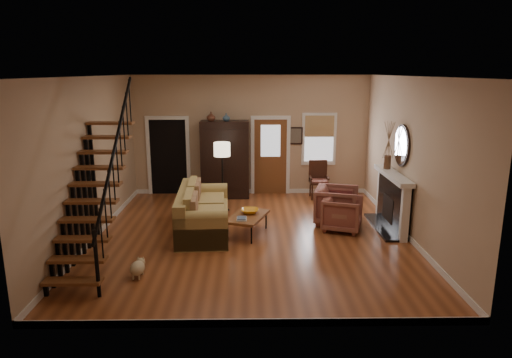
{
  "coord_description": "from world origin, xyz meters",
  "views": [
    {
      "loc": [
        -0.04,
        -9.08,
        3.41
      ],
      "look_at": [
        0.1,
        0.4,
        1.15
      ],
      "focal_mm": 32.0,
      "sensor_mm": 36.0,
      "label": 1
    }
  ],
  "objects_px": {
    "sofa": "(203,211)",
    "coffee_table": "(248,225)",
    "floor_lamp": "(222,178)",
    "armoire": "(225,159)",
    "armchair_left": "(342,214)",
    "side_chair": "(319,180)",
    "armchair_right": "(337,205)"
  },
  "relations": [
    {
      "from": "armoire",
      "to": "coffee_table",
      "type": "xyz_separation_m",
      "value": [
        0.62,
        -3.03,
        -0.84
      ]
    },
    {
      "from": "floor_lamp",
      "to": "armoire",
      "type": "bearing_deg",
      "value": 90.08
    },
    {
      "from": "armchair_left",
      "to": "floor_lamp",
      "type": "distance_m",
      "value": 3.06
    },
    {
      "from": "armoire",
      "to": "armchair_left",
      "type": "distance_m",
      "value": 3.92
    },
    {
      "from": "armchair_right",
      "to": "side_chair",
      "type": "bearing_deg",
      "value": 18.23
    },
    {
      "from": "coffee_table",
      "to": "armchair_left",
      "type": "height_order",
      "value": "armchair_left"
    },
    {
      "from": "coffee_table",
      "to": "armchair_right",
      "type": "bearing_deg",
      "value": 18.87
    },
    {
      "from": "armoire",
      "to": "coffee_table",
      "type": "relative_size",
      "value": 1.89
    },
    {
      "from": "armoire",
      "to": "side_chair",
      "type": "bearing_deg",
      "value": -4.48
    },
    {
      "from": "coffee_table",
      "to": "armchair_left",
      "type": "relative_size",
      "value": 1.35
    },
    {
      "from": "armoire",
      "to": "floor_lamp",
      "type": "bearing_deg",
      "value": -89.92
    },
    {
      "from": "armchair_right",
      "to": "floor_lamp",
      "type": "relative_size",
      "value": 0.54
    },
    {
      "from": "armchair_left",
      "to": "side_chair",
      "type": "xyz_separation_m",
      "value": [
        -0.13,
        2.58,
        0.14
      ]
    },
    {
      "from": "floor_lamp",
      "to": "armchair_left",
      "type": "bearing_deg",
      "value": -27.2
    },
    {
      "from": "sofa",
      "to": "side_chair",
      "type": "height_order",
      "value": "side_chair"
    },
    {
      "from": "sofa",
      "to": "armoire",
      "type": "bearing_deg",
      "value": 80.16
    },
    {
      "from": "side_chair",
      "to": "coffee_table",
      "type": "bearing_deg",
      "value": -124.38
    },
    {
      "from": "armchair_left",
      "to": "armoire",
      "type": "bearing_deg",
      "value": 62.92
    },
    {
      "from": "sofa",
      "to": "coffee_table",
      "type": "relative_size",
      "value": 2.19
    },
    {
      "from": "sofa",
      "to": "side_chair",
      "type": "distance_m",
      "value": 3.88
    },
    {
      "from": "armchair_left",
      "to": "coffee_table",
      "type": "bearing_deg",
      "value": 115.75
    },
    {
      "from": "coffee_table",
      "to": "side_chair",
      "type": "distance_m",
      "value": 3.44
    },
    {
      "from": "armchair_left",
      "to": "armchair_right",
      "type": "distance_m",
      "value": 0.45
    },
    {
      "from": "floor_lamp",
      "to": "side_chair",
      "type": "bearing_deg",
      "value": 25.22
    },
    {
      "from": "armoire",
      "to": "armchair_right",
      "type": "relative_size",
      "value": 2.24
    },
    {
      "from": "sofa",
      "to": "floor_lamp",
      "type": "bearing_deg",
      "value": 73.33
    },
    {
      "from": "sofa",
      "to": "coffee_table",
      "type": "height_order",
      "value": "sofa"
    },
    {
      "from": "coffee_table",
      "to": "floor_lamp",
      "type": "height_order",
      "value": "floor_lamp"
    },
    {
      "from": "armchair_left",
      "to": "side_chair",
      "type": "relative_size",
      "value": 0.8
    },
    {
      "from": "coffee_table",
      "to": "side_chair",
      "type": "bearing_deg",
      "value": 55.62
    },
    {
      "from": "coffee_table",
      "to": "floor_lamp",
      "type": "relative_size",
      "value": 0.64
    },
    {
      "from": "floor_lamp",
      "to": "side_chair",
      "type": "relative_size",
      "value": 1.7
    }
  ]
}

